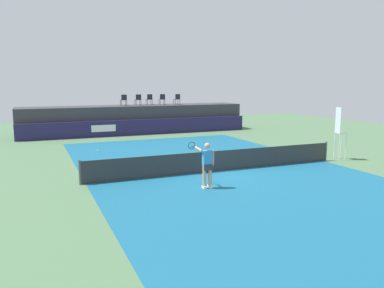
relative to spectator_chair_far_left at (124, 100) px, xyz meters
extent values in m
plane|color=#4C704C|center=(0.90, -12.23, -2.69)|extent=(48.00, 48.00, 0.00)
cube|color=#16597A|center=(0.90, -15.23, -2.69)|extent=(12.00, 22.00, 0.00)
cube|color=#231E4C|center=(0.90, -1.73, -2.09)|extent=(18.00, 0.20, 1.20)
cube|color=white|center=(-1.99, -1.84, -2.03)|extent=(1.80, 0.02, 0.50)
cube|color=#38383D|center=(0.90, 0.07, -1.59)|extent=(18.00, 2.80, 2.20)
cylinder|color=#1E232D|center=(0.19, 0.28, -0.27)|extent=(0.04, 0.04, 0.44)
cylinder|color=#1E232D|center=(-0.21, 0.27, -0.27)|extent=(0.04, 0.04, 0.44)
cylinder|color=#1E232D|center=(0.21, -0.12, -0.27)|extent=(0.04, 0.04, 0.44)
cylinder|color=#1E232D|center=(-0.20, -0.13, -0.27)|extent=(0.04, 0.04, 0.44)
cube|color=#1E232D|center=(0.00, 0.08, -0.04)|extent=(0.46, 0.46, 0.03)
cube|color=#1E232D|center=(0.01, -0.13, 0.19)|extent=(0.44, 0.04, 0.42)
cylinder|color=#1E232D|center=(1.41, 0.33, -0.27)|extent=(0.04, 0.04, 0.44)
cylinder|color=#1E232D|center=(1.00, 0.34, -0.27)|extent=(0.04, 0.04, 0.44)
cylinder|color=#1E232D|center=(1.40, -0.07, -0.27)|extent=(0.04, 0.04, 0.44)
cylinder|color=#1E232D|center=(1.00, -0.07, -0.27)|extent=(0.04, 0.04, 0.44)
cube|color=#1E232D|center=(1.20, 0.13, -0.04)|extent=(0.44, 0.44, 0.03)
cube|color=#1E232D|center=(1.20, -0.08, 0.19)|extent=(0.44, 0.03, 0.42)
cylinder|color=#1E232D|center=(2.40, 0.50, -0.27)|extent=(0.04, 0.04, 0.44)
cylinder|color=#1E232D|center=(1.99, 0.49, -0.27)|extent=(0.04, 0.04, 0.44)
cylinder|color=#1E232D|center=(2.40, 0.09, -0.27)|extent=(0.04, 0.04, 0.44)
cylinder|color=#1E232D|center=(2.00, 0.09, -0.27)|extent=(0.04, 0.04, 0.44)
cube|color=#1E232D|center=(2.20, 0.29, -0.04)|extent=(0.44, 0.44, 0.03)
cube|color=#1E232D|center=(2.20, 0.09, 0.19)|extent=(0.44, 0.03, 0.42)
cylinder|color=#1E232D|center=(3.49, 0.34, -0.27)|extent=(0.04, 0.04, 0.44)
cylinder|color=#1E232D|center=(3.09, 0.37, -0.27)|extent=(0.04, 0.04, 0.44)
cylinder|color=#1E232D|center=(3.46, -0.06, -0.27)|extent=(0.04, 0.04, 0.44)
cylinder|color=#1E232D|center=(3.06, -0.03, -0.27)|extent=(0.04, 0.04, 0.44)
cube|color=#1E232D|center=(3.27, 0.15, -0.04)|extent=(0.47, 0.47, 0.03)
cube|color=#1E232D|center=(3.26, -0.05, 0.19)|extent=(0.44, 0.06, 0.42)
cylinder|color=#1E232D|center=(4.64, 0.02, -0.27)|extent=(0.04, 0.04, 0.44)
cylinder|color=#1E232D|center=(4.24, -0.02, -0.27)|extent=(0.04, 0.04, 0.44)
cylinder|color=#1E232D|center=(4.68, -0.38, -0.27)|extent=(0.04, 0.04, 0.44)
cylinder|color=#1E232D|center=(4.28, -0.42, -0.27)|extent=(0.04, 0.04, 0.44)
cube|color=#1E232D|center=(4.46, -0.20, -0.04)|extent=(0.48, 0.48, 0.03)
cube|color=#1E232D|center=(4.48, -0.41, 0.19)|extent=(0.44, 0.07, 0.42)
cylinder|color=white|center=(8.21, -15.45, -1.99)|extent=(0.04, 0.04, 1.40)
cylinder|color=white|center=(8.26, -15.05, -1.99)|extent=(0.04, 0.04, 1.40)
cylinder|color=white|center=(7.81, -15.40, -1.99)|extent=(0.04, 0.04, 1.40)
cylinder|color=white|center=(7.86, -15.00, -1.99)|extent=(0.04, 0.04, 1.40)
cube|color=white|center=(8.04, -15.23, -1.28)|extent=(0.49, 0.49, 0.03)
cube|color=white|center=(7.83, -15.20, -0.60)|extent=(0.08, 0.44, 1.33)
cube|color=#2D2D2D|center=(0.90, -15.23, -2.22)|extent=(12.40, 0.02, 0.95)
cylinder|color=#4C4C51|center=(-5.30, -15.23, -2.19)|extent=(0.10, 0.10, 1.00)
cylinder|color=#4C4C51|center=(7.10, -15.23, -2.19)|extent=(0.10, 0.10, 1.00)
cube|color=white|center=(-0.74, -17.65, -2.64)|extent=(0.12, 0.26, 0.10)
cylinder|color=tan|center=(-0.74, -17.65, -2.18)|extent=(0.14, 0.14, 0.82)
cube|color=white|center=(-0.98, -17.65, -2.64)|extent=(0.12, 0.26, 0.10)
cylinder|color=tan|center=(-0.98, -17.65, -2.18)|extent=(0.14, 0.14, 0.82)
cube|color=#333338|center=(-0.86, -17.65, -1.85)|extent=(0.34, 0.22, 0.24)
cube|color=#338CCC|center=(-0.86, -17.65, -1.49)|extent=(0.36, 0.20, 0.56)
sphere|color=tan|center=(-0.86, -17.65, -1.03)|extent=(0.22, 0.22, 0.22)
cylinder|color=tan|center=(-0.62, -17.65, -1.51)|extent=(0.09, 0.09, 0.60)
cylinder|color=tan|center=(-1.10, -17.38, -1.19)|extent=(0.09, 0.61, 0.14)
cylinder|color=black|center=(-1.09, -16.96, -1.16)|extent=(0.30, 0.03, 0.03)
torus|color=black|center=(-1.09, -16.67, -1.16)|extent=(0.30, 0.03, 0.30)
sphere|color=#D8EA33|center=(-3.40, -7.78, -2.66)|extent=(0.07, 0.07, 0.07)
camera|label=1|loc=(-6.98, -30.69, 1.33)|focal=36.02mm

